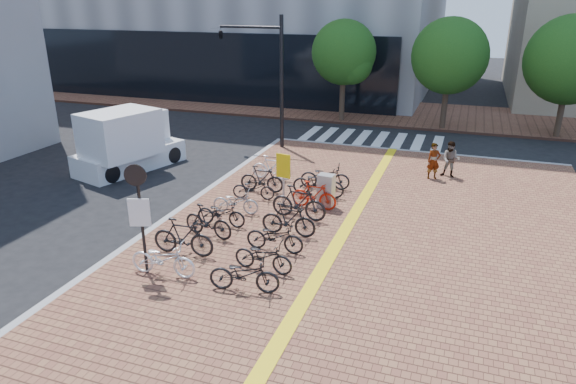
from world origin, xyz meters
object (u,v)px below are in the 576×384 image
at_px(bike_10, 275,237).
at_px(bike_15, 325,176).
at_px(bike_14, 318,183).
at_px(pedestrian_b, 451,159).
at_px(bike_3, 221,213).
at_px(traffic_light_pole, 253,57).
at_px(box_truck, 127,141).
at_px(bike_9, 263,256).
at_px(utility_box, 326,191).
at_px(bike_0, 163,259).
at_px(bike_13, 314,195).
at_px(bike_5, 254,188).
at_px(pedestrian_a, 434,161).
at_px(bike_7, 272,168).
at_px(bike_6, 262,179).
at_px(bike_11, 289,220).
at_px(bike_2, 208,221).
at_px(bike_4, 236,202).
at_px(notice_sign, 139,206).
at_px(bike_12, 299,203).
at_px(bike_8, 244,274).

relative_size(bike_10, bike_15, 0.91).
relative_size(bike_14, pedestrian_b, 1.31).
distance_m(bike_3, bike_14, 4.28).
distance_m(traffic_light_pole, box_truck, 7.28).
height_order(bike_9, utility_box, utility_box).
bearing_deg(bike_0, bike_13, -26.94).
distance_m(bike_5, pedestrian_a, 7.66).
xyz_separation_m(bike_9, bike_14, (-0.18, 5.97, 0.07)).
bearing_deg(bike_7, bike_6, -173.62).
bearing_deg(bike_11, bike_13, -4.06).
distance_m(bike_0, utility_box, 6.76).
height_order(bike_7, bike_15, bike_15).
relative_size(bike_3, traffic_light_pole, 0.27).
height_order(bike_2, bike_4, bike_2).
distance_m(bike_2, bike_5, 3.46).
relative_size(bike_6, pedestrian_b, 1.13).
bearing_deg(box_truck, bike_14, -5.29).
bearing_deg(traffic_light_pole, notice_sign, -79.89).
relative_size(bike_11, pedestrian_a, 1.17).
relative_size(bike_11, box_truck, 0.34).
xyz_separation_m(bike_12, bike_14, (0.03, 2.25, -0.06)).
relative_size(bike_6, bike_13, 1.03).
height_order(bike_13, utility_box, utility_box).
relative_size(bike_9, pedestrian_a, 1.13).
xyz_separation_m(bike_12, notice_sign, (-2.75, -4.90, 1.38)).
bearing_deg(bike_0, bike_2, -4.46).
height_order(bike_11, bike_15, bike_11).
height_order(bike_12, bike_15, bike_12).
distance_m(bike_9, traffic_light_pole, 13.73).
xyz_separation_m(bike_3, bike_13, (2.44, 2.44, 0.06)).
distance_m(bike_15, box_truck, 9.10).
xyz_separation_m(bike_4, utility_box, (2.80, 1.58, 0.19)).
height_order(bike_14, box_truck, box_truck).
relative_size(pedestrian_a, notice_sign, 0.48).
bearing_deg(bike_14, bike_10, 179.80).
relative_size(bike_11, notice_sign, 0.57).
height_order(bike_4, box_truck, box_truck).
height_order(bike_4, bike_13, bike_13).
relative_size(bike_3, bike_4, 1.03).
relative_size(traffic_light_pole, box_truck, 1.23).
relative_size(bike_5, pedestrian_a, 1.05).
xyz_separation_m(bike_5, notice_sign, (-0.60, -6.08, 1.55)).
height_order(bike_9, bike_12, bike_12).
height_order(bike_6, bike_12, bike_12).
relative_size(bike_0, bike_8, 1.02).
bearing_deg(bike_14, bike_4, 137.56).
xyz_separation_m(bike_9, bike_15, (-0.16, 6.85, 0.06)).
xyz_separation_m(bike_2, utility_box, (2.82, 3.58, 0.09)).
xyz_separation_m(bike_2, traffic_light_pole, (-2.89, 10.59, 3.85)).
xyz_separation_m(bike_13, box_truck, (-9.25, 2.03, 0.65)).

